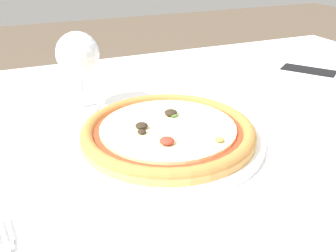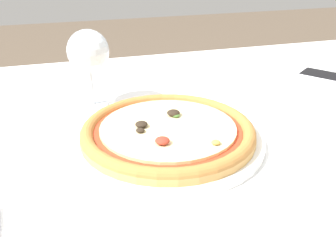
{
  "view_description": "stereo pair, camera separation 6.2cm",
  "coord_description": "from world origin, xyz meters",
  "px_view_note": "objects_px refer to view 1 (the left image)",
  "views": [
    {
      "loc": [
        -0.3,
        -0.54,
        1.03
      ],
      "look_at": [
        -0.08,
        -0.04,
        0.76
      ],
      "focal_mm": 40.0,
      "sensor_mm": 36.0,
      "label": 1
    },
    {
      "loc": [
        -0.24,
        -0.57,
        1.03
      ],
      "look_at": [
        -0.08,
        -0.04,
        0.76
      ],
      "focal_mm": 40.0,
      "sensor_mm": 36.0,
      "label": 2
    }
  ],
  "objects_px": {
    "dining_table": "(200,162)",
    "cell_phone": "(308,72)",
    "wine_glass_far_left": "(78,55)",
    "pizza_plate": "(168,133)"
  },
  "relations": [
    {
      "from": "dining_table",
      "to": "cell_phone",
      "type": "distance_m",
      "value": 0.42
    },
    {
      "from": "dining_table",
      "to": "wine_glass_far_left",
      "type": "relative_size",
      "value": 9.13
    },
    {
      "from": "dining_table",
      "to": "cell_phone",
      "type": "height_order",
      "value": "cell_phone"
    },
    {
      "from": "wine_glass_far_left",
      "to": "cell_phone",
      "type": "relative_size",
      "value": 0.98
    },
    {
      "from": "dining_table",
      "to": "wine_glass_far_left",
      "type": "distance_m",
      "value": 0.31
    },
    {
      "from": "pizza_plate",
      "to": "wine_glass_far_left",
      "type": "distance_m",
      "value": 0.24
    },
    {
      "from": "pizza_plate",
      "to": "wine_glass_far_left",
      "type": "bearing_deg",
      "value": 117.85
    },
    {
      "from": "wine_glass_far_left",
      "to": "cell_phone",
      "type": "distance_m",
      "value": 0.58
    },
    {
      "from": "wine_glass_far_left",
      "to": "cell_phone",
      "type": "height_order",
      "value": "wine_glass_far_left"
    },
    {
      "from": "pizza_plate",
      "to": "dining_table",
      "type": "bearing_deg",
      "value": 23.97
    }
  ]
}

